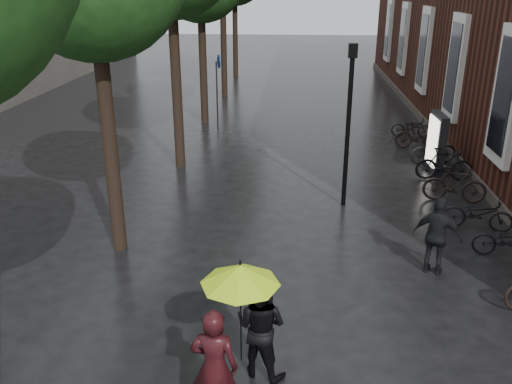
# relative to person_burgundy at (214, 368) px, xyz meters

# --- Properties ---
(person_burgundy) EXTENTS (0.70, 0.49, 1.83)m
(person_burgundy) POSITION_rel_person_burgundy_xyz_m (0.00, 0.00, 0.00)
(person_burgundy) COLOR black
(person_burgundy) RESTS_ON ground
(person_black) EXTENTS (1.04, 0.95, 1.75)m
(person_black) POSITION_rel_person_burgundy_xyz_m (0.57, 1.06, -0.04)
(person_black) COLOR black
(person_black) RESTS_ON ground
(lime_umbrella) EXTENTS (1.14, 1.14, 1.68)m
(lime_umbrella) POSITION_rel_person_burgundy_xyz_m (0.31, 0.61, 1.11)
(lime_umbrella) COLOR black
(lime_umbrella) RESTS_ON ground
(pedestrian_walking) EXTENTS (1.09, 0.80, 1.72)m
(pedestrian_walking) POSITION_rel_person_burgundy_xyz_m (4.04, 4.49, -0.05)
(pedestrian_walking) COLOR black
(pedestrian_walking) RESTS_ON ground
(parked_bicycles) EXTENTS (2.06, 12.86, 1.04)m
(parked_bicycles) POSITION_rel_person_burgundy_xyz_m (5.66, 9.32, -0.44)
(parked_bicycles) COLOR black
(parked_bicycles) RESTS_ON ground
(ad_lightbox) EXTENTS (0.29, 1.27, 1.91)m
(ad_lightbox) POSITION_rel_person_burgundy_xyz_m (5.56, 11.20, 0.05)
(ad_lightbox) COLOR black
(ad_lightbox) RESTS_ON ground
(lamp_post) EXTENTS (0.23, 0.23, 4.37)m
(lamp_post) POSITION_rel_person_burgundy_xyz_m (2.41, 8.11, 1.74)
(lamp_post) COLOR black
(lamp_post) RESTS_ON ground
(cycle_sign) EXTENTS (0.16, 0.55, 3.01)m
(cycle_sign) POSITION_rel_person_burgundy_xyz_m (-2.22, 16.36, 1.08)
(cycle_sign) COLOR #262628
(cycle_sign) RESTS_ON ground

